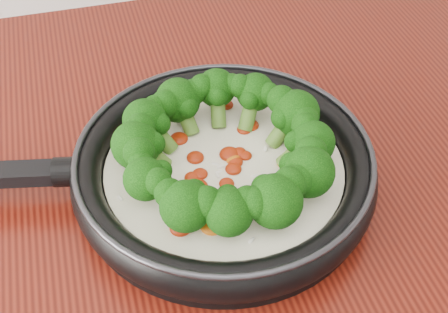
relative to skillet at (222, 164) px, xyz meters
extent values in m
cylinder|color=black|center=(0.00, 0.00, -0.03)|extent=(0.39, 0.39, 0.01)
torus|color=black|center=(0.00, 0.00, -0.01)|extent=(0.41, 0.41, 0.04)
torus|color=#2D2D33|center=(0.00, 0.00, 0.02)|extent=(0.39, 0.39, 0.01)
cylinder|color=black|center=(-0.17, 0.04, 0.00)|extent=(0.04, 0.04, 0.03)
cylinder|color=white|center=(0.00, 0.00, -0.01)|extent=(0.32, 0.32, 0.02)
ellipsoid|color=#931F07|center=(-0.05, 0.05, 0.00)|extent=(0.02, 0.02, 0.01)
ellipsoid|color=#931F07|center=(0.03, 0.10, 0.00)|extent=(0.02, 0.02, 0.01)
ellipsoid|color=#CF600D|center=(-0.03, 0.10, 0.00)|extent=(0.03, 0.03, 0.01)
ellipsoid|color=#931F07|center=(0.00, -0.03, 0.00)|extent=(0.02, 0.02, 0.01)
ellipsoid|color=#931F07|center=(0.05, 0.06, 0.00)|extent=(0.03, 0.03, 0.01)
ellipsoid|color=#CF600D|center=(0.07, -0.01, 0.00)|extent=(0.02, 0.02, 0.01)
ellipsoid|color=#931F07|center=(-0.04, 0.06, 0.00)|extent=(0.03, 0.03, 0.01)
ellipsoid|color=#931F07|center=(0.01, -0.01, 0.00)|extent=(0.02, 0.02, 0.01)
ellipsoid|color=#CF600D|center=(0.08, -0.02, 0.00)|extent=(0.03, 0.03, 0.01)
ellipsoid|color=#931F07|center=(-0.04, -0.01, 0.00)|extent=(0.02, 0.02, 0.01)
ellipsoid|color=#931F07|center=(-0.03, -0.01, 0.00)|extent=(0.02, 0.02, 0.01)
ellipsoid|color=#CF600D|center=(0.12, 0.01, 0.00)|extent=(0.02, 0.02, 0.01)
ellipsoid|color=#931F07|center=(-0.06, -0.08, 0.00)|extent=(0.03, 0.03, 0.01)
ellipsoid|color=#931F07|center=(0.02, 0.02, 0.00)|extent=(0.02, 0.02, 0.01)
ellipsoid|color=#CF600D|center=(-0.07, 0.09, 0.00)|extent=(0.03, 0.03, 0.01)
ellipsoid|color=#931F07|center=(0.02, 0.00, 0.00)|extent=(0.02, 0.02, 0.01)
ellipsoid|color=#931F07|center=(-0.03, -0.02, 0.00)|extent=(0.03, 0.03, 0.01)
ellipsoid|color=#CF600D|center=(0.02, 0.01, 0.00)|extent=(0.02, 0.02, 0.01)
ellipsoid|color=#931F07|center=(-0.03, 0.02, 0.00)|extent=(0.02, 0.02, 0.01)
ellipsoid|color=#931F07|center=(0.01, 0.02, 0.00)|extent=(0.03, 0.03, 0.01)
ellipsoid|color=#CF600D|center=(-0.03, -0.08, 0.00)|extent=(0.04, 0.04, 0.01)
ellipsoid|color=#931F07|center=(0.03, 0.01, 0.00)|extent=(0.02, 0.02, 0.01)
ellipsoid|color=#931F07|center=(0.04, 0.05, 0.00)|extent=(0.02, 0.02, 0.01)
ellipsoid|color=white|center=(0.03, 0.01, 0.00)|extent=(0.01, 0.01, 0.00)
ellipsoid|color=white|center=(0.08, 0.00, 0.00)|extent=(0.01, 0.01, 0.00)
ellipsoid|color=white|center=(-0.01, -0.01, 0.00)|extent=(0.01, 0.01, 0.00)
ellipsoid|color=white|center=(0.03, -0.08, 0.00)|extent=(0.01, 0.01, 0.00)
ellipsoid|color=white|center=(-0.12, -0.02, 0.00)|extent=(0.01, 0.01, 0.00)
ellipsoid|color=white|center=(-0.06, 0.02, 0.00)|extent=(0.01, 0.01, 0.00)
ellipsoid|color=white|center=(0.01, 0.00, 0.00)|extent=(0.01, 0.01, 0.00)
ellipsoid|color=white|center=(0.00, 0.00, 0.00)|extent=(0.01, 0.01, 0.00)
ellipsoid|color=white|center=(0.07, 0.10, 0.00)|extent=(0.00, 0.01, 0.00)
ellipsoid|color=white|center=(0.06, 0.01, 0.00)|extent=(0.01, 0.01, 0.00)
ellipsoid|color=white|center=(0.00, -0.11, 0.00)|extent=(0.01, 0.01, 0.00)
ellipsoid|color=white|center=(-0.03, 0.08, 0.00)|extent=(0.01, 0.01, 0.00)
ellipsoid|color=white|center=(-0.02, -0.06, 0.00)|extent=(0.01, 0.01, 0.00)
ellipsoid|color=white|center=(0.06, 0.08, 0.00)|extent=(0.01, 0.01, 0.00)
ellipsoid|color=white|center=(-0.01, -0.01, 0.00)|extent=(0.01, 0.01, 0.00)
ellipsoid|color=white|center=(0.03, 0.11, 0.00)|extent=(0.01, 0.01, 0.00)
ellipsoid|color=white|center=(-0.03, -0.04, 0.00)|extent=(0.01, 0.01, 0.00)
ellipsoid|color=white|center=(0.03, -0.02, 0.00)|extent=(0.01, 0.01, 0.00)
ellipsoid|color=white|center=(-0.04, -0.01, 0.00)|extent=(0.01, 0.01, 0.00)
ellipsoid|color=white|center=(-0.01, 0.01, 0.00)|extent=(0.01, 0.01, 0.00)
cylinder|color=#59842B|center=(0.08, -0.02, 0.01)|extent=(0.04, 0.03, 0.04)
sphere|color=black|center=(0.10, -0.02, 0.03)|extent=(0.06, 0.06, 0.05)
sphere|color=black|center=(0.09, 0.00, 0.04)|extent=(0.04, 0.04, 0.03)
sphere|color=black|center=(0.09, -0.04, 0.04)|extent=(0.03, 0.03, 0.03)
sphere|color=black|center=(0.08, -0.02, 0.03)|extent=(0.03, 0.03, 0.02)
cylinder|color=#59842B|center=(0.08, 0.02, 0.01)|extent=(0.04, 0.03, 0.04)
sphere|color=black|center=(0.10, 0.03, 0.03)|extent=(0.07, 0.07, 0.06)
sphere|color=black|center=(0.08, 0.05, 0.04)|extent=(0.04, 0.04, 0.03)
sphere|color=black|center=(0.10, 0.01, 0.04)|extent=(0.04, 0.04, 0.03)
sphere|color=black|center=(0.08, 0.02, 0.03)|extent=(0.03, 0.03, 0.03)
cylinder|color=#59842B|center=(0.05, 0.06, 0.01)|extent=(0.04, 0.04, 0.04)
sphere|color=black|center=(0.06, 0.08, 0.03)|extent=(0.05, 0.05, 0.05)
sphere|color=black|center=(0.05, 0.08, 0.04)|extent=(0.03, 0.03, 0.03)
sphere|color=black|center=(0.07, 0.06, 0.04)|extent=(0.03, 0.03, 0.03)
sphere|color=black|center=(0.05, 0.06, 0.03)|extent=(0.03, 0.03, 0.02)
cylinder|color=#59842B|center=(0.02, 0.08, 0.01)|extent=(0.02, 0.04, 0.04)
sphere|color=black|center=(0.02, 0.10, 0.03)|extent=(0.06, 0.06, 0.05)
sphere|color=black|center=(0.00, 0.09, 0.04)|extent=(0.03, 0.03, 0.03)
sphere|color=black|center=(0.04, 0.09, 0.04)|extent=(0.03, 0.03, 0.03)
sphere|color=black|center=(0.02, 0.08, 0.03)|extent=(0.03, 0.03, 0.02)
cylinder|color=#59842B|center=(-0.02, 0.07, 0.01)|extent=(0.03, 0.04, 0.04)
sphere|color=black|center=(-0.03, 0.09, 0.03)|extent=(0.06, 0.06, 0.05)
sphere|color=black|center=(-0.05, 0.08, 0.04)|extent=(0.04, 0.04, 0.03)
sphere|color=black|center=(-0.01, 0.09, 0.03)|extent=(0.04, 0.04, 0.03)
sphere|color=black|center=(-0.02, 0.07, 0.03)|extent=(0.03, 0.03, 0.03)
cylinder|color=#59842B|center=(-0.06, 0.05, 0.01)|extent=(0.04, 0.04, 0.04)
sphere|color=black|center=(-0.07, 0.06, 0.03)|extent=(0.06, 0.06, 0.05)
sphere|color=black|center=(-0.08, 0.04, 0.04)|extent=(0.04, 0.04, 0.03)
sphere|color=black|center=(-0.06, 0.07, 0.04)|extent=(0.04, 0.04, 0.03)
sphere|color=black|center=(-0.06, 0.05, 0.03)|extent=(0.03, 0.03, 0.03)
cylinder|color=#59842B|center=(-0.07, 0.02, 0.01)|extent=(0.04, 0.03, 0.04)
sphere|color=black|center=(-0.09, 0.03, 0.03)|extent=(0.06, 0.06, 0.05)
sphere|color=black|center=(-0.09, 0.00, 0.04)|extent=(0.04, 0.04, 0.03)
sphere|color=black|center=(-0.08, 0.04, 0.04)|extent=(0.04, 0.04, 0.03)
sphere|color=black|center=(-0.07, 0.02, 0.03)|extent=(0.03, 0.03, 0.03)
cylinder|color=#59842B|center=(-0.07, -0.02, 0.01)|extent=(0.04, 0.03, 0.04)
sphere|color=black|center=(-0.09, -0.03, 0.03)|extent=(0.05, 0.05, 0.05)
sphere|color=black|center=(-0.08, -0.04, 0.04)|extent=(0.03, 0.03, 0.03)
sphere|color=black|center=(-0.09, -0.01, 0.03)|extent=(0.03, 0.03, 0.03)
sphere|color=black|center=(-0.07, -0.02, 0.03)|extent=(0.03, 0.03, 0.02)
cylinder|color=#59842B|center=(-0.04, -0.06, 0.01)|extent=(0.04, 0.04, 0.04)
sphere|color=black|center=(-0.06, -0.07, 0.03)|extent=(0.06, 0.06, 0.05)
sphere|color=black|center=(-0.04, -0.08, 0.04)|extent=(0.04, 0.04, 0.03)
sphere|color=black|center=(-0.07, -0.06, 0.03)|extent=(0.04, 0.04, 0.03)
sphere|color=black|center=(-0.05, -0.06, 0.03)|extent=(0.03, 0.03, 0.03)
cylinder|color=#59842B|center=(-0.01, -0.07, 0.01)|extent=(0.03, 0.04, 0.04)
sphere|color=black|center=(-0.02, -0.09, 0.03)|extent=(0.06, 0.06, 0.05)
sphere|color=black|center=(0.00, -0.09, 0.04)|extent=(0.04, 0.04, 0.03)
sphere|color=black|center=(-0.04, -0.09, 0.03)|extent=(0.03, 0.03, 0.03)
sphere|color=black|center=(-0.01, -0.07, 0.03)|extent=(0.03, 0.03, 0.02)
cylinder|color=#59842B|center=(0.02, -0.07, 0.01)|extent=(0.03, 0.04, 0.04)
sphere|color=black|center=(0.03, -0.09, 0.03)|extent=(0.07, 0.07, 0.06)
sphere|color=black|center=(0.05, -0.08, 0.04)|extent=(0.04, 0.04, 0.04)
sphere|color=black|center=(0.01, -0.10, 0.04)|extent=(0.04, 0.04, 0.03)
sphere|color=black|center=(0.02, -0.08, 0.03)|extent=(0.03, 0.03, 0.03)
cylinder|color=#59842B|center=(0.06, -0.05, 0.01)|extent=(0.04, 0.04, 0.04)
sphere|color=black|center=(0.08, -0.06, 0.03)|extent=(0.07, 0.07, 0.06)
sphere|color=black|center=(0.08, -0.05, 0.04)|extent=(0.04, 0.04, 0.03)
sphere|color=black|center=(0.06, -0.08, 0.04)|extent=(0.04, 0.04, 0.03)
sphere|color=black|center=(0.06, -0.05, 0.03)|extent=(0.03, 0.03, 0.03)
camera|label=1|loc=(-0.12, -0.46, 0.48)|focal=48.41mm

